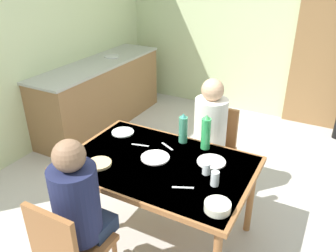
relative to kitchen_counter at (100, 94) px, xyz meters
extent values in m
plane|color=#B8B1AC|center=(1.58, -1.26, -0.45)|extent=(7.07, 7.07, 0.00)
cube|color=#BBCA96|center=(1.58, 1.46, 0.99)|extent=(4.03, 0.10, 2.88)
cube|color=beige|center=(-0.33, -0.58, 0.99)|extent=(0.10, 4.08, 2.88)
cube|color=olive|center=(2.64, 1.38, 0.55)|extent=(0.80, 0.05, 2.00)
cube|color=brown|center=(0.00, 0.00, -0.02)|extent=(0.60, 2.08, 0.87)
cube|color=#9E9E99|center=(0.00, 0.00, 0.43)|extent=(0.61, 2.12, 0.03)
cylinder|color=#B7B7BC|center=(0.00, 0.31, 0.45)|extent=(0.21, 0.21, 0.01)
cube|color=#925B32|center=(1.78, -1.50, 0.26)|extent=(1.44, 0.95, 0.04)
cube|color=beige|center=(1.78, -1.50, 0.28)|extent=(1.38, 0.91, 0.00)
cylinder|color=#925B32|center=(1.13, -1.91, -0.11)|extent=(0.06, 0.06, 0.69)
cylinder|color=#925B32|center=(1.13, -1.10, -0.11)|extent=(0.06, 0.06, 0.69)
cylinder|color=#925B32|center=(2.43, -1.10, -0.11)|extent=(0.06, 0.06, 0.69)
cube|color=#925B32|center=(1.58, -2.26, 0.00)|extent=(0.40, 0.40, 0.04)
cube|color=#925B32|center=(1.58, -2.44, 0.21)|extent=(0.38, 0.04, 0.42)
cylinder|color=#925B32|center=(1.41, -2.09, -0.25)|extent=(0.04, 0.04, 0.41)
cube|color=#925B32|center=(1.92, -0.75, 0.00)|extent=(0.40, 0.40, 0.04)
cube|color=#925B32|center=(1.92, -0.57, 0.21)|extent=(0.38, 0.04, 0.42)
cylinder|color=#925B32|center=(2.09, -0.92, -0.25)|extent=(0.04, 0.04, 0.41)
cylinder|color=#925B32|center=(1.75, -0.92, -0.25)|extent=(0.04, 0.04, 0.41)
cylinder|color=#925B32|center=(2.09, -0.58, -0.25)|extent=(0.04, 0.04, 0.41)
cylinder|color=#925B32|center=(1.75, -0.58, -0.25)|extent=(0.04, 0.04, 0.41)
cube|color=#1E2B47|center=(1.58, -2.10, 0.06)|extent=(0.30, 0.22, 0.12)
cylinder|color=#1E2347|center=(1.58, -2.21, 0.32)|extent=(0.30, 0.30, 0.52)
sphere|color=#846047|center=(1.58, -2.21, 0.67)|extent=(0.20, 0.20, 0.20)
cube|color=#EEE7CF|center=(1.92, -0.91, 0.06)|extent=(0.30, 0.22, 0.12)
cylinder|color=silver|center=(1.92, -0.80, 0.32)|extent=(0.30, 0.30, 0.52)
sphere|color=tan|center=(1.92, -0.80, 0.67)|extent=(0.20, 0.20, 0.20)
cylinder|color=green|center=(2.01, -1.13, 0.41)|extent=(0.08, 0.08, 0.27)
cone|color=green|center=(2.01, -1.13, 0.57)|extent=(0.05, 0.05, 0.04)
cylinder|color=#3C8969|center=(1.80, -1.12, 0.40)|extent=(0.08, 0.08, 0.23)
cone|color=#317E72|center=(1.80, -1.12, 0.53)|extent=(0.05, 0.05, 0.03)
cylinder|color=silver|center=(2.37, -1.81, 0.31)|extent=(0.17, 0.17, 0.05)
cylinder|color=white|center=(1.72, -1.46, 0.29)|extent=(0.23, 0.23, 0.01)
cylinder|color=white|center=(1.25, -1.23, 0.29)|extent=(0.20, 0.20, 0.01)
cylinder|color=white|center=(2.14, -1.31, 0.29)|extent=(0.22, 0.22, 0.01)
cylinder|color=silver|center=(2.26, -1.57, 0.33)|extent=(0.06, 0.06, 0.11)
cylinder|color=silver|center=(2.16, -1.47, 0.32)|extent=(0.06, 0.06, 0.09)
cylinder|color=#DBB77A|center=(1.39, -1.74, 0.29)|extent=(0.19, 0.19, 0.02)
cube|color=silver|center=(1.72, -1.25, 0.28)|extent=(0.14, 0.08, 0.00)
cube|color=silver|center=(1.51, -1.35, 0.28)|extent=(0.15, 0.05, 0.00)
cube|color=silver|center=(2.08, -1.70, 0.28)|extent=(0.14, 0.08, 0.00)
camera|label=1|loc=(2.88, -3.42, 1.71)|focal=36.24mm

